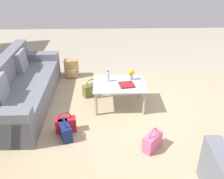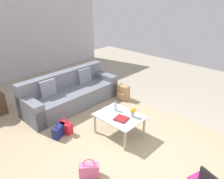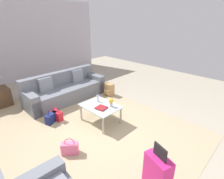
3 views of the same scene
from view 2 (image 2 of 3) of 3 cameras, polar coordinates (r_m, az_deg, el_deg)
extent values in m
plane|color=#A89E89|center=(4.15, 1.34, -16.84)|extent=(12.00, 12.00, 0.00)
cube|color=tan|center=(4.38, -6.50, -14.38)|extent=(5.20, 4.40, 0.01)
cube|color=slate|center=(5.69, -10.33, -2.17)|extent=(0.87, 2.49, 0.45)
cube|color=slate|center=(5.85, -12.41, 0.62)|extent=(0.22, 2.49, 0.86)
cube|color=slate|center=(6.31, -2.21, 1.73)|extent=(0.87, 0.24, 0.59)
cube|color=slate|center=(5.16, -20.43, -5.46)|extent=(0.87, 0.24, 0.59)
cube|color=gray|center=(5.96, -7.29, 3.56)|extent=(0.16, 0.40, 0.41)
cube|color=gray|center=(5.38, -16.49, 0.33)|extent=(0.14, 0.40, 0.41)
cube|color=silver|center=(4.40, 1.92, -6.96)|extent=(0.92, 0.69, 0.02)
cylinder|color=#ADA899|center=(4.13, 3.42, -13.25)|extent=(0.05, 0.05, 0.43)
cylinder|color=#ADA899|center=(4.59, -4.46, -8.93)|extent=(0.05, 0.05, 0.43)
cylinder|color=#ADA899|center=(4.52, 8.35, -9.80)|extent=(0.05, 0.05, 0.43)
cylinder|color=#ADA899|center=(4.94, 0.63, -6.21)|extent=(0.05, 0.05, 0.43)
cylinder|color=silver|center=(4.53, 0.89, -4.47)|extent=(0.06, 0.06, 0.18)
cylinder|color=#2D6BBC|center=(4.48, 0.90, -3.33)|extent=(0.04, 0.04, 0.02)
cube|color=maroon|center=(4.27, 2.42, -7.64)|extent=(0.28, 0.27, 0.03)
cylinder|color=#B2B7BC|center=(4.35, 5.44, -6.53)|extent=(0.07, 0.07, 0.10)
sphere|color=gold|center=(4.30, 5.49, -5.39)|extent=(0.11, 0.11, 0.11)
cube|color=black|center=(2.95, 23.84, -20.60)|extent=(0.24, 0.10, 0.20)
cube|color=red|center=(4.74, -12.16, -9.69)|extent=(0.34, 0.20, 0.24)
torus|color=red|center=(4.67, -12.31, -8.27)|extent=(0.20, 0.06, 0.20)
cube|color=olive|center=(5.12, 0.45, -6.26)|extent=(0.35, 0.28, 0.24)
torus|color=olive|center=(5.05, 0.45, -4.90)|extent=(0.18, 0.11, 0.20)
cube|color=navy|center=(4.66, -13.65, -10.49)|extent=(0.25, 0.35, 0.24)
torus|color=navy|center=(4.59, -13.82, -9.05)|extent=(0.09, 0.19, 0.20)
cube|color=pink|center=(3.73, -5.97, -20.30)|extent=(0.32, 0.33, 0.24)
torus|color=pink|center=(3.64, -6.07, -18.74)|extent=(0.15, 0.16, 0.20)
cube|color=tan|center=(5.96, 3.03, -0.73)|extent=(0.30, 0.20, 0.40)
cube|color=tan|center=(5.91, 2.26, -1.80)|extent=(0.21, 0.06, 0.18)
camera|label=1|loc=(2.94, -67.27, 3.34)|focal=40.00mm
camera|label=3|loc=(0.56, 77.52, -27.38)|focal=28.00mm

